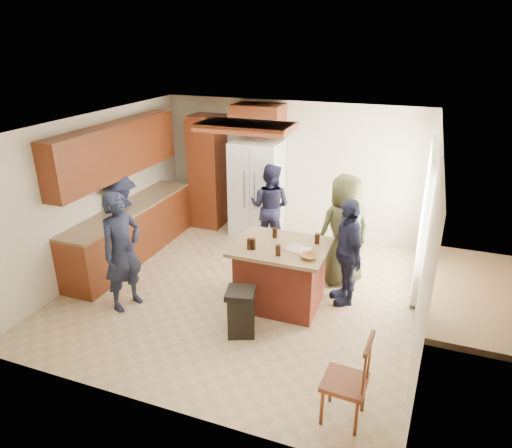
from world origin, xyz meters
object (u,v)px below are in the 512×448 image
(person_counter, at_px, (122,218))
(spindle_chair, at_px, (347,383))
(person_front_left, at_px, (122,251))
(refrigerator, at_px, (257,189))
(person_behind_right, at_px, (344,230))
(person_side_right, at_px, (347,252))
(trash_bin, at_px, (241,311))
(person_behind_left, at_px, (270,207))
(kitchen_island, at_px, (280,275))

(person_counter, distance_m, spindle_chair, 4.76)
(person_front_left, xyz_separation_m, refrigerator, (0.82, 3.08, 0.05))
(refrigerator, relative_size, spindle_chair, 1.81)
(person_behind_right, xyz_separation_m, person_side_right, (0.15, -0.54, -0.08))
(person_side_right, bearing_deg, person_counter, -117.42)
(person_counter, xyz_separation_m, spindle_chair, (4.18, -2.26, -0.30))
(person_front_left, xyz_separation_m, person_side_right, (2.87, 1.20, -0.07))
(person_behind_right, distance_m, trash_bin, 2.10)
(refrigerator, bearing_deg, person_side_right, -42.57)
(person_behind_left, height_order, spindle_chair, person_behind_left)
(person_counter, xyz_separation_m, kitchen_island, (2.92, -0.45, -0.28))
(kitchen_island, height_order, trash_bin, kitchen_island)
(person_counter, distance_m, trash_bin, 2.99)
(person_behind_right, xyz_separation_m, kitchen_island, (-0.69, -0.96, -0.39))
(person_front_left, bearing_deg, kitchen_island, -51.46)
(person_behind_left, bearing_deg, kitchen_island, 115.56)
(trash_bin, bearing_deg, person_behind_right, 61.86)
(person_side_right, height_order, trash_bin, person_side_right)
(person_side_right, bearing_deg, person_behind_left, -157.03)
(person_side_right, relative_size, person_counter, 1.04)
(refrigerator, bearing_deg, trash_bin, -73.27)
(kitchen_island, bearing_deg, spindle_chair, -55.15)
(person_side_right, bearing_deg, person_behind_right, 168.83)
(person_behind_left, bearing_deg, person_counter, 33.68)
(person_counter, bearing_deg, refrigerator, -21.36)
(trash_bin, relative_size, spindle_chair, 0.63)
(spindle_chair, bearing_deg, person_counter, 151.63)
(person_front_left, bearing_deg, refrigerator, 2.42)
(person_behind_left, height_order, refrigerator, refrigerator)
(person_front_left, height_order, person_behind_left, person_front_left)
(kitchen_island, relative_size, spindle_chair, 1.29)
(person_counter, relative_size, spindle_chair, 1.51)
(person_front_left, bearing_deg, person_behind_right, -39.99)
(person_behind_right, bearing_deg, person_front_left, -5.06)
(person_behind_left, relative_size, person_counter, 1.03)
(kitchen_island, relative_size, trash_bin, 2.03)
(person_front_left, xyz_separation_m, person_behind_left, (1.27, 2.55, -0.08))
(person_behind_left, distance_m, kitchen_island, 1.95)
(person_counter, bearing_deg, person_behind_left, -37.06)
(refrigerator, bearing_deg, person_counter, -133.05)
(person_behind_right, distance_m, refrigerator, 2.32)
(spindle_chair, bearing_deg, person_behind_right, 101.49)
(spindle_chair, bearing_deg, refrigerator, 120.95)
(person_side_right, bearing_deg, person_front_left, -94.16)
(refrigerator, height_order, trash_bin, refrigerator)
(person_behind_left, height_order, person_counter, person_behind_left)
(kitchen_island, bearing_deg, trash_bin, -107.52)
(person_front_left, relative_size, refrigerator, 0.95)
(person_behind_right, distance_m, spindle_chair, 2.85)
(trash_bin, bearing_deg, person_front_left, 178.48)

